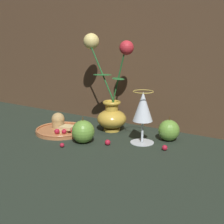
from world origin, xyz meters
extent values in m
plane|color=#232D23|center=(0.00, 0.00, 0.00)|extent=(2.40, 2.40, 0.00)
cylinder|color=gold|center=(-0.08, 0.11, 0.01)|extent=(0.06, 0.06, 0.01)
ellipsoid|color=gold|center=(-0.08, 0.11, 0.04)|extent=(0.11, 0.11, 0.07)
cylinder|color=gold|center=(-0.08, 0.11, 0.09)|extent=(0.05, 0.05, 0.04)
torus|color=gold|center=(-0.08, 0.11, 0.11)|extent=(0.07, 0.07, 0.01)
cylinder|color=#23662D|center=(-0.13, 0.12, 0.21)|extent=(0.10, 0.02, 0.22)
ellipsoid|color=#23662D|center=(-0.13, 0.11, 0.20)|extent=(0.08, 0.07, 0.00)
sphere|color=#EFD67A|center=(-0.18, 0.12, 0.32)|extent=(0.06, 0.06, 0.06)
cylinder|color=#23662D|center=(-0.06, 0.11, 0.20)|extent=(0.06, 0.01, 0.20)
ellipsoid|color=#23662D|center=(-0.06, 0.11, 0.19)|extent=(0.08, 0.07, 0.00)
sphere|color=red|center=(-0.03, 0.12, 0.30)|extent=(0.05, 0.05, 0.05)
cylinder|color=#B77042|center=(-0.23, -0.01, 0.01)|extent=(0.19, 0.19, 0.01)
torus|color=#B77042|center=(-0.23, -0.01, 0.01)|extent=(0.19, 0.19, 0.01)
cylinder|color=tan|center=(-0.26, 0.01, 0.03)|extent=(0.05, 0.05, 0.03)
sphere|color=tan|center=(-0.26, 0.01, 0.04)|extent=(0.05, 0.05, 0.05)
cube|color=#DBBC7A|center=(-0.21, -0.02, 0.01)|extent=(0.05, 0.05, 0.01)
cube|color=#DBBC7A|center=(-0.19, -0.01, 0.03)|extent=(0.05, 0.05, 0.01)
sphere|color=#AD192D|center=(-0.20, -0.06, 0.02)|extent=(0.02, 0.02, 0.02)
sphere|color=#AD192D|center=(-0.19, -0.04, 0.02)|extent=(0.02, 0.02, 0.02)
sphere|color=#AD192D|center=(-0.17, -0.01, 0.02)|extent=(0.02, 0.02, 0.02)
cylinder|color=silver|center=(0.07, 0.05, 0.00)|extent=(0.08, 0.08, 0.00)
cylinder|color=silver|center=(0.07, 0.05, 0.04)|extent=(0.01, 0.01, 0.07)
cone|color=silver|center=(0.07, 0.05, 0.12)|extent=(0.07, 0.07, 0.10)
cone|color=#E5CC66|center=(0.07, 0.05, 0.11)|extent=(0.06, 0.06, 0.07)
torus|color=gold|center=(0.07, 0.05, 0.17)|extent=(0.07, 0.07, 0.00)
sphere|color=#669938|center=(0.14, 0.12, 0.04)|extent=(0.07, 0.07, 0.07)
cylinder|color=#4C3319|center=(0.14, 0.12, 0.08)|extent=(0.00, 0.00, 0.01)
sphere|color=#669938|center=(-0.09, -0.06, 0.04)|extent=(0.08, 0.08, 0.08)
cylinder|color=#4C3319|center=(-0.09, -0.06, 0.08)|extent=(0.00, 0.00, 0.01)
sphere|color=#AD192D|center=(-0.01, -0.03, 0.01)|extent=(0.02, 0.02, 0.02)
sphere|color=#AD192D|center=(0.17, 0.02, 0.01)|extent=(0.02, 0.02, 0.02)
sphere|color=#AD192D|center=(-0.12, -0.13, 0.01)|extent=(0.01, 0.01, 0.01)
camera|label=1|loc=(0.52, -0.82, 0.34)|focal=50.00mm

